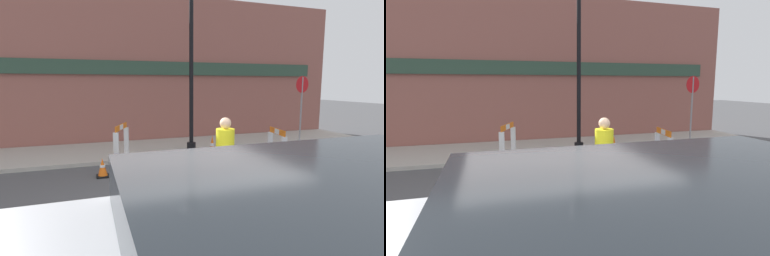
# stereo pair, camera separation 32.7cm
# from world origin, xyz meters

# --- Properties ---
(ground_plane) EXTENTS (60.00, 60.00, 0.00)m
(ground_plane) POSITION_xyz_m (0.00, 0.00, 0.00)
(ground_plane) COLOR #4C4C4F
(sidewalk_slab) EXTENTS (18.00, 2.87, 0.11)m
(sidewalk_slab) POSITION_xyz_m (0.00, 5.94, 0.05)
(sidewalk_slab) COLOR #ADA89E
(sidewalk_slab) RESTS_ON ground_plane
(storefront_facade) EXTENTS (18.00, 0.22, 5.50)m
(storefront_facade) POSITION_xyz_m (0.00, 7.44, 2.75)
(storefront_facade) COLOR #93564C
(storefront_facade) RESTS_ON ground_plane
(streetlamp_post) EXTENTS (0.44, 0.44, 5.51)m
(streetlamp_post) POSITION_xyz_m (1.85, 5.11, 3.63)
(streetlamp_post) COLOR black
(streetlamp_post) RESTS_ON sidewalk_slab
(stop_sign) EXTENTS (0.60, 0.11, 2.39)m
(stop_sign) POSITION_xyz_m (6.16, 5.22, 1.70)
(stop_sign) COLOR gray
(stop_sign) RESTS_ON sidewalk_slab
(barricade_0) EXTENTS (0.26, 0.89, 1.04)m
(barricade_0) POSITION_xyz_m (3.49, 2.84, 0.56)
(barricade_0) COLOR white
(barricade_0) RESTS_ON ground_plane
(barricade_1) EXTENTS (0.51, 0.97, 1.14)m
(barricade_1) POSITION_xyz_m (-0.43, 4.35, 0.63)
(barricade_1) COLOR white
(barricade_1) RESTS_ON ground_plane
(traffic_cone_0) EXTENTS (0.30, 0.30, 0.65)m
(traffic_cone_0) POSITION_xyz_m (2.77, 4.40, 0.31)
(traffic_cone_0) COLOR black
(traffic_cone_0) RESTS_ON ground_plane
(traffic_cone_1) EXTENTS (0.30, 0.30, 0.57)m
(traffic_cone_1) POSITION_xyz_m (2.02, 1.68, 0.27)
(traffic_cone_1) COLOR black
(traffic_cone_1) RESTS_ON ground_plane
(traffic_cone_2) EXTENTS (0.30, 0.30, 0.68)m
(traffic_cone_2) POSITION_xyz_m (2.28, 4.40, 0.33)
(traffic_cone_2) COLOR black
(traffic_cone_2) RESTS_ON ground_plane
(traffic_cone_3) EXTENTS (0.30, 0.30, 0.46)m
(traffic_cone_3) POSITION_xyz_m (-0.99, 3.42, 0.22)
(traffic_cone_3) COLOR black
(traffic_cone_3) RESTS_ON ground_plane
(person_worker) EXTENTS (0.38, 0.38, 1.65)m
(person_worker) POSITION_xyz_m (0.99, 0.79, 0.89)
(person_worker) COLOR #33333D
(person_worker) RESTS_ON ground_plane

